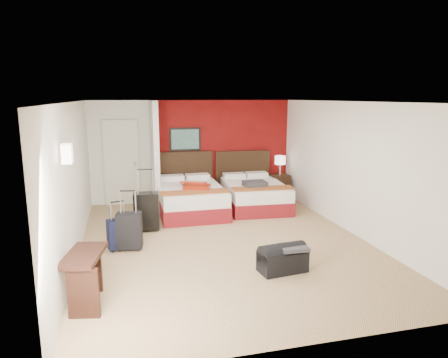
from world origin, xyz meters
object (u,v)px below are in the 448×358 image
object	(u,v)px
bed_left	(191,200)
bed_right	(255,195)
suitcase_charcoal	(129,232)
red_suitcase_open	(195,185)
duffel_bag	(282,260)
suitcase_black	(146,213)
desk	(85,279)
suitcase_navy	(119,235)
nightstand	(279,186)
table_lamp	(280,165)

from	to	relation	value
bed_left	bed_right	bearing A→B (deg)	3.34
bed_right	suitcase_charcoal	distance (m)	3.60
red_suitcase_open	duffel_bag	size ratio (longest dim) A/B	1.07
suitcase_black	red_suitcase_open	bearing A→B (deg)	42.80
bed_left	red_suitcase_open	world-z (taller)	red_suitcase_open
suitcase_black	desk	distance (m)	2.91
suitcase_navy	red_suitcase_open	bearing A→B (deg)	32.21
red_suitcase_open	desk	distance (m)	4.24
red_suitcase_open	nightstand	bearing A→B (deg)	42.72
suitcase_charcoal	suitcase_navy	xyz separation A→B (m)	(-0.18, 0.04, -0.06)
bed_left	table_lamp	size ratio (longest dim) A/B	4.17
suitcase_navy	suitcase_charcoal	bearing A→B (deg)	-28.70
red_suitcase_open	suitcase_charcoal	xyz separation A→B (m)	(-1.49, -1.89, -0.34)
bed_right	red_suitcase_open	distance (m)	1.51
nightstand	desk	xyz separation A→B (m)	(-4.41, -4.55, 0.03)
bed_right	suitcase_black	bearing A→B (deg)	-152.97
suitcase_black	suitcase_navy	bearing A→B (deg)	-115.85
table_lamp	desk	bearing A→B (deg)	-134.10
nightstand	desk	bearing A→B (deg)	-131.94
desk	suitcase_charcoal	bearing A→B (deg)	83.77
suitcase_navy	desk	size ratio (longest dim) A/B	0.62
red_suitcase_open	nightstand	distance (m)	2.52
red_suitcase_open	suitcase_navy	world-z (taller)	red_suitcase_open
table_lamp	suitcase_navy	xyz separation A→B (m)	(-4.01, -2.72, -0.61)
bed_right	duffel_bag	distance (m)	3.63
red_suitcase_open	suitcase_navy	bearing A→B (deg)	-109.49
bed_right	nightstand	size ratio (longest dim) A/B	3.08
bed_left	table_lamp	xyz separation A→B (m)	(2.45, 0.76, 0.56)
table_lamp	duffel_bag	bearing A→B (deg)	-111.05
duffel_bag	desk	bearing A→B (deg)	179.43
bed_left	suitcase_black	size ratio (longest dim) A/B	2.78
bed_right	red_suitcase_open	world-z (taller)	red_suitcase_open
nightstand	suitcase_charcoal	world-z (taller)	nightstand
bed_right	red_suitcase_open	xyz separation A→B (m)	(-1.45, -0.18, 0.36)
suitcase_navy	desk	world-z (taller)	desk
bed_left	suitcase_black	world-z (taller)	suitcase_black
table_lamp	suitcase_charcoal	distance (m)	4.76
bed_left	suitcase_charcoal	size ratio (longest dim) A/B	3.26
desk	suitcase_black	bearing A→B (deg)	83.10
red_suitcase_open	suitcase_black	world-z (taller)	suitcase_black
bed_left	desk	bearing A→B (deg)	-117.13
table_lamp	suitcase_charcoal	bearing A→B (deg)	-144.28
suitcase_black	suitcase_navy	size ratio (longest dim) A/B	1.43
nightstand	suitcase_charcoal	distance (m)	4.72
bed_left	duffel_bag	size ratio (longest dim) A/B	2.87
nightstand	bed_right	bearing A→B (deg)	-140.59
table_lamp	suitcase_navy	size ratio (longest dim) A/B	0.95
nightstand	suitcase_charcoal	bearing A→B (deg)	-142.12
suitcase_charcoal	desk	bearing A→B (deg)	-97.78
table_lamp	desk	xyz separation A→B (m)	(-4.41, -4.55, -0.52)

